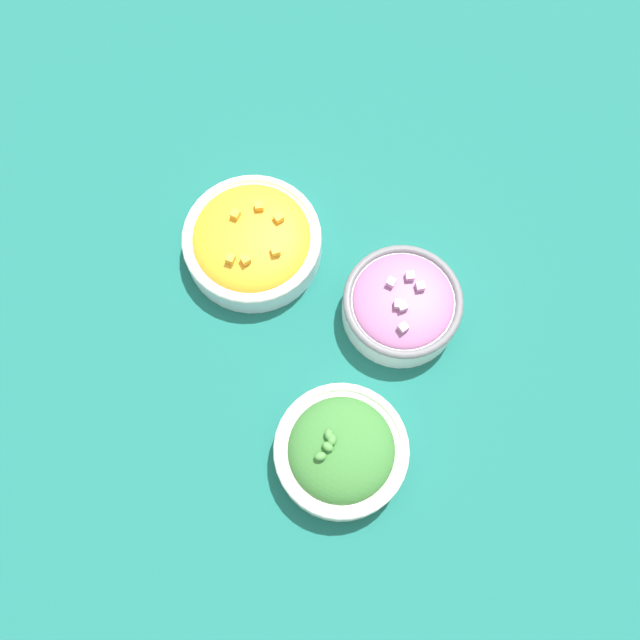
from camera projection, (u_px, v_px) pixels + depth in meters
ground_plane at (320, 326)px, 1.06m from camera, size 3.00×3.00×0.00m
bowl_squash at (252, 241)px, 1.07m from camera, size 0.21×0.21×0.08m
bowl_broccoli at (341, 451)px, 0.97m from camera, size 0.18×0.18×0.09m
bowl_red_onion at (402, 305)px, 1.04m from camera, size 0.17×0.17×0.08m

